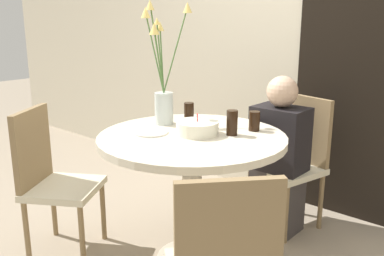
# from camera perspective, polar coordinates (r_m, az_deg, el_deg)

# --- Properties ---
(wall_back) EXTENTS (8.00, 0.05, 2.60)m
(wall_back) POSITION_cam_1_polar(r_m,az_deg,el_deg) (3.30, 14.53, 12.23)
(wall_back) COLOR beige
(wall_back) RESTS_ON ground_plane
(doorway_panel) EXTENTS (0.90, 0.01, 2.05)m
(doorway_panel) POSITION_cam_1_polar(r_m,az_deg,el_deg) (3.12, 21.41, 6.49)
(doorway_panel) COLOR black
(doorway_panel) RESTS_ON ground_plane
(dining_table) EXTENTS (1.04, 1.04, 0.78)m
(dining_table) POSITION_cam_1_polar(r_m,az_deg,el_deg) (2.40, 0.00, -4.29)
(dining_table) COLOR beige
(dining_table) RESTS_ON ground_plane
(chair_far_back) EXTENTS (0.48, 0.48, 0.89)m
(chair_far_back) POSITION_cam_1_polar(r_m,az_deg,el_deg) (3.00, 13.60, -3.55)
(chair_far_back) COLOR beige
(chair_far_back) RESTS_ON ground_plane
(chair_right_flank) EXTENTS (0.55, 0.55, 0.89)m
(chair_right_flank) POSITION_cam_1_polar(r_m,az_deg,el_deg) (2.71, -18.35, -5.86)
(chair_right_flank) COLOR beige
(chair_right_flank) RESTS_ON ground_plane
(birthday_cake) EXTENTS (0.24, 0.24, 0.12)m
(birthday_cake) POSITION_cam_1_polar(r_m,az_deg,el_deg) (2.36, 0.71, 0.01)
(birthday_cake) COLOR white
(birthday_cake) RESTS_ON dining_table
(flower_vase) EXTENTS (0.23, 0.31, 0.72)m
(flower_vase) POSITION_cam_1_polar(r_m,az_deg,el_deg) (2.57, -3.93, 6.28)
(flower_vase) COLOR silver
(flower_vase) RESTS_ON dining_table
(side_plate) EXTENTS (0.19, 0.19, 0.01)m
(side_plate) POSITION_cam_1_polar(r_m,az_deg,el_deg) (2.40, -5.52, -0.61)
(side_plate) COLOR silver
(side_plate) RESTS_ON dining_table
(drink_glass_0) EXTENTS (0.06, 0.06, 0.11)m
(drink_glass_0) POSITION_cam_1_polar(r_m,az_deg,el_deg) (2.46, 8.31, 0.93)
(drink_glass_0) COLOR black
(drink_glass_0) RESTS_ON dining_table
(drink_glass_1) EXTENTS (0.06, 0.06, 0.14)m
(drink_glass_1) POSITION_cam_1_polar(r_m,az_deg,el_deg) (2.35, 5.36, 0.71)
(drink_glass_1) COLOR black
(drink_glass_1) RESTS_ON dining_table
(drink_glass_2) EXTENTS (0.06, 0.06, 0.11)m
(drink_glass_2) POSITION_cam_1_polar(r_m,az_deg,el_deg) (2.68, -0.41, 2.20)
(drink_glass_2) COLOR black
(drink_glass_2) RESTS_ON dining_table
(person_woman) EXTENTS (0.34, 0.24, 1.05)m
(person_woman) POSITION_cam_1_polar(r_m,az_deg,el_deg) (2.88, 11.48, -4.25)
(person_woman) COLOR #383333
(person_woman) RESTS_ON ground_plane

